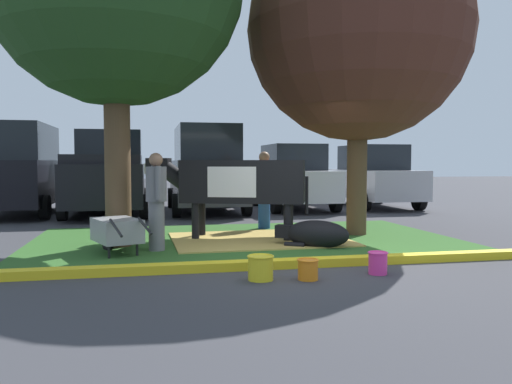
# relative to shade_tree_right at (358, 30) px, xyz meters

# --- Properties ---
(ground_plane) EXTENTS (80.00, 80.00, 0.00)m
(ground_plane) POSITION_rel_shade_tree_right_xyz_m (-1.89, -2.40, -4.08)
(ground_plane) COLOR #38383D
(grass_island) EXTENTS (7.85, 4.87, 0.02)m
(grass_island) POSITION_rel_shade_tree_right_xyz_m (-2.31, -0.25, -4.07)
(grass_island) COLOR #2D5B23
(grass_island) RESTS_ON ground
(curb_yellow) EXTENTS (9.05, 0.24, 0.12)m
(curb_yellow) POSITION_rel_shade_tree_right_xyz_m (-2.31, -2.83, -4.02)
(curb_yellow) COLOR yellow
(curb_yellow) RESTS_ON ground
(hay_bedding) EXTENTS (3.25, 2.46, 0.04)m
(hay_bedding) POSITION_rel_shade_tree_right_xyz_m (-2.08, -0.34, -4.05)
(hay_bedding) COLOR tan
(hay_bedding) RESTS_ON ground
(shade_tree_right) EXTENTS (4.41, 4.41, 6.30)m
(shade_tree_right) POSITION_rel_shade_tree_right_xyz_m (0.00, 0.00, 0.00)
(shade_tree_right) COLOR #4C3823
(shade_tree_right) RESTS_ON ground
(cow_holstein) EXTENTS (3.03, 1.49, 1.55)m
(cow_holstein) POSITION_rel_shade_tree_right_xyz_m (-2.45, -0.10, -2.98)
(cow_holstein) COLOR black
(cow_holstein) RESTS_ON ground
(calf_lying) EXTENTS (1.26, 1.01, 0.48)m
(calf_lying) POSITION_rel_shade_tree_right_xyz_m (-1.31, -1.33, -3.84)
(calf_lying) COLOR black
(calf_lying) RESTS_ON ground
(person_handler) EXTENTS (0.34, 0.53, 1.62)m
(person_handler) POSITION_rel_shade_tree_right_xyz_m (-3.98, -1.11, -3.21)
(person_handler) COLOR slate
(person_handler) RESTS_ON ground
(person_visitor_near) EXTENTS (0.52, 0.34, 1.70)m
(person_visitor_near) POSITION_rel_shade_tree_right_xyz_m (-1.61, 1.29, -3.16)
(person_visitor_near) COLOR #23478C
(person_visitor_near) RESTS_ON ground
(wheelbarrow) EXTENTS (0.99, 1.60, 0.63)m
(wheelbarrow) POSITION_rel_shade_tree_right_xyz_m (-4.61, -1.31, -3.69)
(wheelbarrow) COLOR gray
(wheelbarrow) RESTS_ON ground
(bucket_yellow) EXTENTS (0.34, 0.34, 0.31)m
(bucket_yellow) POSITION_rel_shade_tree_right_xyz_m (-2.76, -3.50, -3.91)
(bucket_yellow) COLOR yellow
(bucket_yellow) RESTS_ON ground
(bucket_orange) EXTENTS (0.28, 0.28, 0.26)m
(bucket_orange) POSITION_rel_shade_tree_right_xyz_m (-2.17, -3.61, -3.94)
(bucket_orange) COLOR orange
(bucket_orange) RESTS_ON ground
(bucket_pink) EXTENTS (0.27, 0.27, 0.30)m
(bucket_pink) POSITION_rel_shade_tree_right_xyz_m (-1.17, -3.48, -3.92)
(bucket_pink) COLOR #EA3893
(bucket_pink) RESTS_ON ground
(suv_black) EXTENTS (2.14, 4.61, 2.52)m
(suv_black) POSITION_rel_shade_tree_right_xyz_m (-7.62, 5.77, -2.81)
(suv_black) COLOR black
(suv_black) RESTS_ON ground
(pickup_truck_black) EXTENTS (2.24, 5.41, 2.42)m
(pickup_truck_black) POSITION_rel_shade_tree_right_xyz_m (-5.20, 5.80, -2.96)
(pickup_truck_black) COLOR black
(pickup_truck_black) RESTS_ON ground
(suv_dark_grey) EXTENTS (2.14, 4.61, 2.52)m
(suv_dark_grey) POSITION_rel_shade_tree_right_xyz_m (-2.40, 5.61, -2.81)
(suv_dark_grey) COLOR #3D3D42
(suv_dark_grey) RESTS_ON ground
(hatchback_white) EXTENTS (2.04, 4.41, 2.02)m
(hatchback_white) POSITION_rel_shade_tree_right_xyz_m (0.39, 6.00, -3.09)
(hatchback_white) COLOR silver
(hatchback_white) RESTS_ON ground
(sedan_red) EXTENTS (2.04, 4.41, 2.02)m
(sedan_red) POSITION_rel_shade_tree_right_xyz_m (3.12, 6.08, -3.09)
(sedan_red) COLOR #B7B7BC
(sedan_red) RESTS_ON ground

